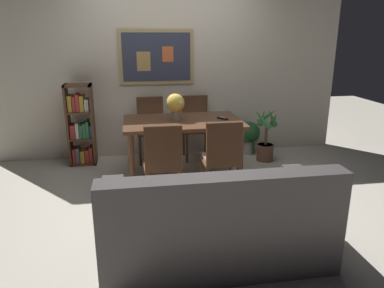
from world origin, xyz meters
name	(u,v)px	position (x,y,z in m)	size (l,w,h in m)	color
ground_plane	(184,191)	(0.00, 0.00, 0.00)	(12.00, 12.00, 0.00)	beige
wall_back_with_painting	(169,68)	(0.00, 1.51, 1.30)	(5.20, 0.14, 2.60)	beige
dining_table	(183,128)	(0.05, 0.44, 0.65)	(1.45, 0.91, 0.75)	brown
dining_chair_far_right	(196,122)	(0.35, 1.22, 0.54)	(0.40, 0.41, 0.91)	brown
dining_chair_far_left	(151,124)	(-0.31, 1.21, 0.54)	(0.40, 0.41, 0.91)	brown
dining_chair_near_right	(222,154)	(0.37, -0.30, 0.54)	(0.40, 0.41, 0.91)	brown
dining_chair_near_left	(163,158)	(-0.27, -0.34, 0.54)	(0.40, 0.41, 0.91)	brown
leather_couch	(216,226)	(0.05, -1.40, 0.31)	(1.80, 0.84, 0.84)	#514C4C
bookshelf	(81,127)	(-1.28, 1.19, 0.53)	(0.36, 0.28, 1.13)	brown
potted_ivy	(249,135)	(1.19, 1.25, 0.29)	(0.33, 0.33, 0.52)	#B2ADA3
potted_palm	(266,139)	(1.32, 0.88, 0.33)	(0.45, 0.47, 0.80)	brown
flower_vase	(175,104)	(-0.03, 0.48, 0.95)	(0.23, 0.23, 0.33)	tan
tv_remote	(223,118)	(0.55, 0.43, 0.76)	(0.12, 0.16, 0.02)	black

